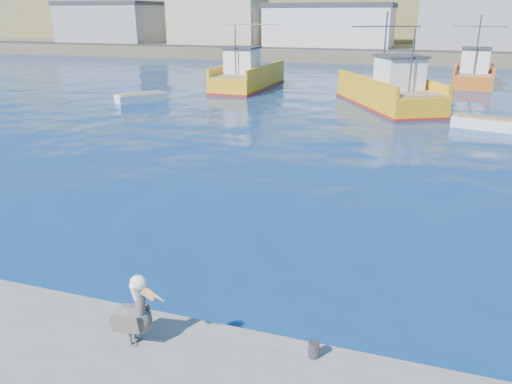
# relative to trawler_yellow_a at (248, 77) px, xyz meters

# --- Properties ---
(ground) EXTENTS (260.00, 260.00, 0.00)m
(ground) POSITION_rel_trawler_yellow_a_xyz_m (10.54, -31.47, -1.00)
(ground) COLOR navy
(ground) RESTS_ON ground
(dock_bollards) EXTENTS (36.20, 0.20, 0.30)m
(dock_bollards) POSITION_rel_trawler_yellow_a_xyz_m (11.14, -34.87, -0.35)
(dock_bollards) COLOR #4C4C4C
(dock_bollards) RESTS_ON dock
(far_shore) EXTENTS (200.00, 81.00, 24.00)m
(far_shore) POSITION_rel_trawler_yellow_a_xyz_m (10.55, 77.73, 7.98)
(far_shore) COLOR brown
(far_shore) RESTS_ON ground
(trawler_yellow_a) EXTENTS (4.83, 10.61, 6.42)m
(trawler_yellow_a) POSITION_rel_trawler_yellow_a_xyz_m (0.00, 0.00, 0.00)
(trawler_yellow_a) COLOR orange
(trawler_yellow_a) RESTS_ON ground
(trawler_yellow_b) EXTENTS (8.46, 11.23, 6.45)m
(trawler_yellow_b) POSITION_rel_trawler_yellow_a_xyz_m (12.54, -5.71, 0.01)
(trawler_yellow_b) COLOR orange
(trawler_yellow_b) RESTS_ON ground
(boat_orange) EXTENTS (4.63, 9.06, 6.15)m
(boat_orange) POSITION_rel_trawler_yellow_a_xyz_m (18.98, 8.67, 0.05)
(boat_orange) COLOR #CB5B18
(boat_orange) RESTS_ON ground
(skiff_left) EXTENTS (3.25, 3.73, 0.80)m
(skiff_left) POSITION_rel_trawler_yellow_a_xyz_m (-5.16, -9.34, -0.74)
(skiff_left) COLOR silver
(skiff_left) RESTS_ON ground
(skiff_mid) EXTENTS (3.91, 2.20, 0.80)m
(skiff_mid) POSITION_rel_trawler_yellow_a_xyz_m (18.47, -11.33, -0.74)
(skiff_mid) COLOR silver
(skiff_mid) RESTS_ON ground
(pelican) EXTENTS (1.14, 0.49, 1.41)m
(pelican) POSITION_rel_trawler_yellow_a_xyz_m (10.38, -35.51, 0.10)
(pelican) COLOR #595451
(pelican) RESTS_ON dock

